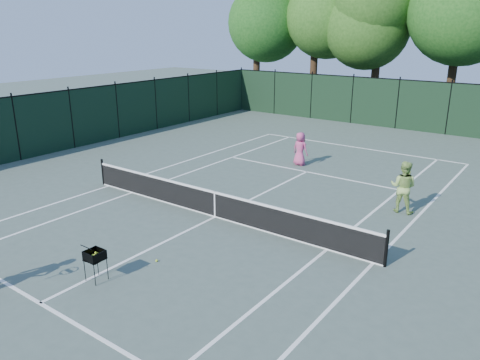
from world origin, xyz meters
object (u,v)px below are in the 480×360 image
Objects in this scene: loose_ball_near_cart at (101,260)px; loose_ball_midcourt at (157,261)px; ball_hopper at (95,256)px; player_pink at (300,149)px; player_green at (403,187)px.

loose_ball_near_cart is 1.00× the size of loose_ball_midcourt.
ball_hopper is at bearing -42.48° from loose_ball_near_cart.
player_pink is 1.88× the size of ball_hopper.
ball_hopper is 1.77m from loose_ball_midcourt.
loose_ball_near_cart and loose_ball_midcourt have the same top height.
player_green is 26.52× the size of loose_ball_near_cart.
ball_hopper reaches higher than loose_ball_near_cart.
player_pink is at bearing 91.19° from loose_ball_near_cart.
player_green is at bearing 56.47° from ball_hopper.
player_pink reaches higher than ball_hopper.
player_green reaches higher than ball_hopper.
ball_hopper reaches higher than loose_ball_midcourt.
player_pink is 0.85× the size of player_green.
loose_ball_near_cart is 1.54m from loose_ball_midcourt.
loose_ball_near_cart is at bearing 53.81° from player_green.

